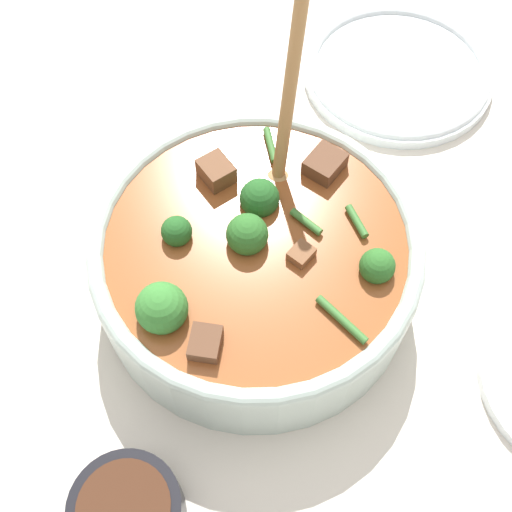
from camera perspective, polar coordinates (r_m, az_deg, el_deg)
name	(u,v)px	position (r m, az deg, el deg)	size (l,w,h in m)	color
ground_plane	(256,284)	(0.63, 0.00, -2.52)	(4.00, 4.00, 0.00)	silver
stew_bowl	(256,259)	(0.59, -0.02, -0.27)	(0.30, 0.30, 0.28)	#B2C6BC
condiment_bowl	(128,511)	(0.55, -11.35, -21.35)	(0.09, 0.09, 0.04)	black
empty_plate	(398,72)	(0.82, 12.50, 15.69)	(0.23, 0.23, 0.02)	white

